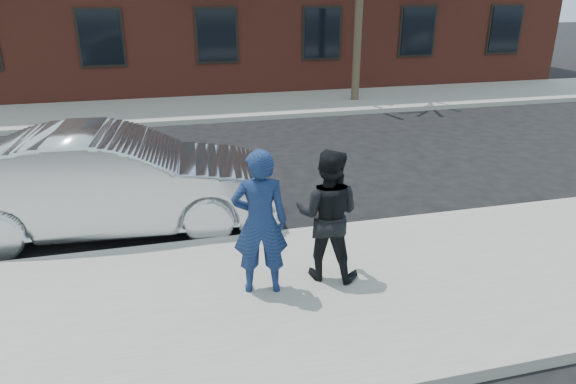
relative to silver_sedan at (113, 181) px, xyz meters
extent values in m
plane|color=black|center=(2.89, -2.60, -0.84)|extent=(100.00, 100.00, 0.00)
cube|color=gray|center=(2.89, -2.85, -0.76)|extent=(50.00, 3.50, 0.15)
cube|color=#999691|center=(2.89, -1.05, -0.76)|extent=(50.00, 0.10, 0.15)
cube|color=gray|center=(2.89, 8.65, -0.76)|extent=(50.00, 3.50, 0.15)
cube|color=#999691|center=(2.89, 6.85, -0.76)|extent=(50.00, 0.10, 0.15)
cube|color=black|center=(6.79, 10.34, 1.36)|extent=(1.30, 0.06, 1.70)
cube|color=black|center=(14.39, 10.34, 1.36)|extent=(1.30, 0.06, 1.70)
cylinder|color=#352B1F|center=(7.39, 8.40, 1.41)|extent=(0.26, 0.26, 4.20)
imported|color=#B7BABF|center=(0.00, 0.00, 0.00)|extent=(5.20, 2.14, 1.68)
imported|color=navy|center=(1.85, -2.59, 0.23)|extent=(0.73, 0.54, 1.84)
cube|color=black|center=(1.84, -2.37, 0.57)|extent=(0.09, 0.14, 0.08)
imported|color=black|center=(2.75, -2.47, 0.18)|extent=(1.05, 0.97, 1.73)
cube|color=black|center=(2.70, -2.24, 0.32)|extent=(0.11, 0.15, 0.06)
camera|label=1|loc=(0.80, -8.06, 2.82)|focal=32.00mm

